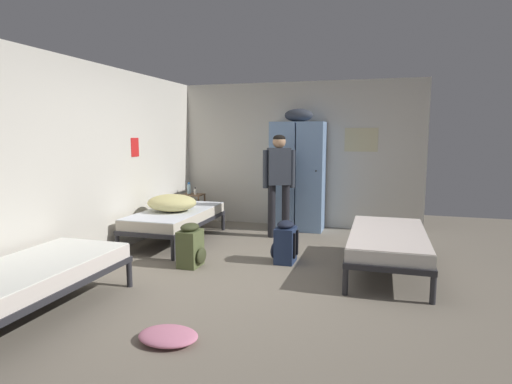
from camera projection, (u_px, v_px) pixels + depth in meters
ground_plane at (249, 275)px, 4.98m from camera, size 9.11×9.11×0.00m
room_backdrop at (197, 159)px, 6.33m from camera, size 4.33×5.75×2.55m
locker_bank at (298, 174)px, 7.27m from camera, size 0.90×0.55×2.07m
shelf_unit at (193, 206)px, 7.67m from camera, size 0.38×0.30×0.57m
bed_left_rear at (176, 217)px, 6.50m from camera, size 0.90×1.90×0.49m
bed_left_front at (29, 276)px, 3.80m from camera, size 0.90×1.90×0.49m
bed_right at (388, 240)px, 5.07m from camera, size 0.90×1.90×0.49m
bedding_heap at (172, 203)px, 6.39m from camera, size 0.75×0.66×0.25m
person_traveler at (279, 176)px, 6.70m from camera, size 0.48×0.33×1.64m
water_bottle at (189, 189)px, 7.67m from camera, size 0.07×0.07×0.21m
lotion_bottle at (195, 191)px, 7.57m from camera, size 0.05×0.05×0.13m
backpack_olive at (191, 246)px, 5.28m from camera, size 0.34×0.32×0.55m
backpack_navy at (285, 243)px, 5.44m from camera, size 0.34×0.32×0.55m
clothes_pile_pink at (168, 336)px, 3.38m from camera, size 0.49×0.37×0.09m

